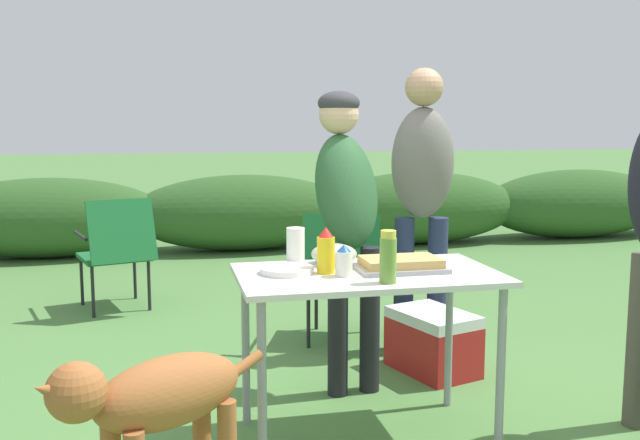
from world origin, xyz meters
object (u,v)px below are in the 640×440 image
(relish_jar, at_px, (388,257))
(camp_chair_near_hedge, at_px, (117,248))
(folding_table, at_px, (367,290))
(plate_stack, at_px, (287,270))
(standing_person_in_gray_fleece, at_px, (346,202))
(paper_cup_stack, at_px, (296,247))
(cooler_box, at_px, (433,342))
(mayo_bottle, at_px, (344,261))
(mixing_bowl, at_px, (334,254))
(mustard_bottle, at_px, (326,251))
(standing_person_in_navy_coat, at_px, (422,183))
(camp_chair_green_behind_table, at_px, (343,271))
(dog, at_px, (156,407))
(food_tray, at_px, (401,265))

(relish_jar, relative_size, camp_chair_near_hedge, 0.25)
(folding_table, relative_size, plate_stack, 4.88)
(folding_table, xyz_separation_m, standing_person_in_gray_fleece, (0.07, 0.64, 0.31))
(plate_stack, xyz_separation_m, paper_cup_stack, (0.07, 0.15, 0.07))
(plate_stack, distance_m, cooler_box, 1.29)
(mayo_bottle, bearing_deg, paper_cup_stack, 120.63)
(camp_chair_near_hedge, bearing_deg, mixing_bowl, -80.99)
(folding_table, bearing_deg, mayo_bottle, -153.80)
(mixing_bowl, height_order, mustard_bottle, mustard_bottle)
(plate_stack, bearing_deg, standing_person_in_navy_coat, 47.05)
(relish_jar, relative_size, cooler_box, 0.38)
(mayo_bottle, bearing_deg, camp_chair_green_behind_table, 75.92)
(dog, bearing_deg, mixing_bowl, -74.74)
(folding_table, relative_size, paper_cup_stack, 6.52)
(camp_chair_green_behind_table, bearing_deg, dog, -100.74)
(folding_table, relative_size, relish_jar, 5.26)
(folding_table, height_order, camp_chair_near_hedge, camp_chair_near_hedge)
(paper_cup_stack, distance_m, camp_chair_near_hedge, 2.43)
(mayo_bottle, bearing_deg, mixing_bowl, 85.69)
(dog, bearing_deg, paper_cup_stack, -67.44)
(food_tray, xyz_separation_m, paper_cup_stack, (-0.42, 0.20, 0.06))
(mixing_bowl, bearing_deg, standing_person_in_gray_fleece, 68.92)
(standing_person_in_gray_fleece, bearing_deg, mustard_bottle, -118.45)
(standing_person_in_gray_fleece, distance_m, dog, 1.65)
(food_tray, bearing_deg, dog, -148.97)
(standing_person_in_gray_fleece, bearing_deg, paper_cup_stack, -134.76)
(folding_table, distance_m, relish_jar, 0.28)
(food_tray, distance_m, paper_cup_stack, 0.47)
(standing_person_in_navy_coat, relative_size, camp_chair_green_behind_table, 2.02)
(mixing_bowl, height_order, paper_cup_stack, paper_cup_stack)
(cooler_box, bearing_deg, paper_cup_stack, -76.27)
(mixing_bowl, height_order, camp_chair_near_hedge, same)
(food_tray, distance_m, camp_chair_near_hedge, 2.78)
(plate_stack, relative_size, paper_cup_stack, 1.34)
(camp_chair_near_hedge, bearing_deg, mustard_bottle, -84.21)
(plate_stack, xyz_separation_m, standing_person_in_gray_fleece, (0.41, 0.59, 0.22))
(mayo_bottle, bearing_deg, folding_table, 26.20)
(camp_chair_green_behind_table, xyz_separation_m, camp_chair_near_hedge, (-1.40, 1.12, 0.00))
(mixing_bowl, height_order, cooler_box, mixing_bowl)
(folding_table, relative_size, mixing_bowl, 5.38)
(mixing_bowl, distance_m, mayo_bottle, 0.25)
(mustard_bottle, distance_m, cooler_box, 1.24)
(food_tray, height_order, relish_jar, relish_jar)
(food_tray, relative_size, plate_stack, 1.64)
(mayo_bottle, bearing_deg, plate_stack, 153.85)
(paper_cup_stack, bearing_deg, standing_person_in_navy_coat, 44.64)
(paper_cup_stack, xyz_separation_m, mustard_bottle, (0.10, -0.18, 0.01))
(dog, bearing_deg, plate_stack, -69.93)
(mustard_bottle, distance_m, mayo_bottle, 0.10)
(paper_cup_stack, height_order, mustard_bottle, mustard_bottle)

